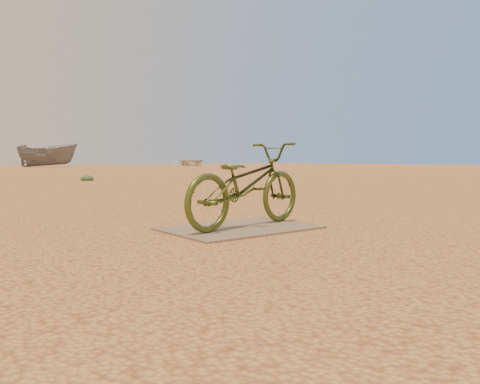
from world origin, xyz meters
TOP-DOWN VIEW (x-y plane):
  - ground at (0.00, 0.00)m, footprint 120.00×120.00m
  - plywood_board at (0.32, -0.42)m, footprint 1.58×1.08m
  - bicycle at (0.40, -0.42)m, footprint 1.83×0.90m
  - boat_mid_right at (10.35, 43.28)m, footprint 6.02×5.44m
  - boat_far_right at (26.28, 42.37)m, footprint 4.66×5.79m
  - kale_b at (3.08, 12.00)m, footprint 0.46×0.46m

SIDE VIEW (x-z plane):
  - ground at x=0.00m, z-range 0.00..0.00m
  - kale_b at x=3.08m, z-range -0.13..0.13m
  - plywood_board at x=0.32m, z-range 0.00..0.02m
  - bicycle at x=0.40m, z-range 0.02..0.95m
  - boat_far_right at x=26.28m, z-range 0.00..1.06m
  - boat_mid_right at x=10.35m, z-range 0.00..2.29m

